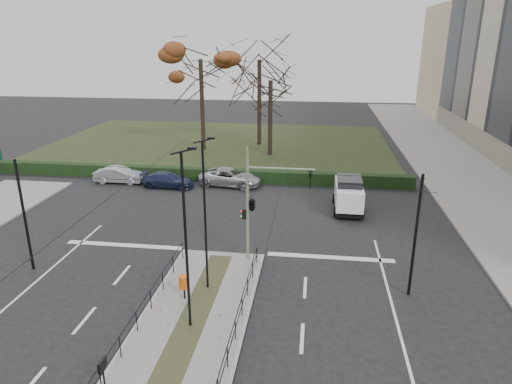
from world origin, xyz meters
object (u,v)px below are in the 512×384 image
parked_car_second (119,175)px  parked_car_fourth (230,177)px  bare_tree_center (259,66)px  bare_tree_near (271,86)px  litter_bin (184,282)px  info_panel (103,370)px  streetlamp_median_far (205,215)px  streetlamp_median_near (186,241)px  parked_car_third (168,180)px  traffic_light (254,203)px  rust_tree (200,59)px  white_van (349,193)px

parked_car_second → parked_car_fourth: bearing=-88.4°
bare_tree_center → bare_tree_near: bare_tree_center is taller
litter_bin → bare_tree_near: 28.53m
info_panel → parked_car_fourth: bearing=90.9°
streetlamp_median_far → parked_car_second: size_ratio=1.81×
streetlamp_median_near → parked_car_second: streetlamp_median_near is taller
parked_car_second → bare_tree_near: 17.14m
streetlamp_median_far → parked_car_third: streetlamp_median_far is taller
litter_bin → bare_tree_near: bearing=87.7°
streetlamp_median_far → parked_car_third: bearing=114.4°
bare_tree_center → bare_tree_near: (1.67, -4.47, -1.63)m
traffic_light → litter_bin: traffic_light is taller
info_panel → bare_tree_near: 35.03m
bare_tree_center → litter_bin: bearing=-89.0°
parked_car_second → parked_car_third: size_ratio=0.97×
parked_car_fourth → traffic_light: bearing=-157.0°
parked_car_second → streetlamp_median_far: bearing=-145.7°
litter_bin → streetlamp_median_far: streetlamp_median_far is taller
traffic_light → parked_car_fourth: 13.78m
parked_car_fourth → parked_car_second: bearing=99.9°
rust_tree → bare_tree_near: rust_tree is taller
white_van → bare_tree_center: bearing=114.3°
traffic_light → streetlamp_median_near: size_ratio=0.73×
white_van → streetlamp_median_near: bearing=-116.1°
litter_bin → parked_car_third: litter_bin is taller
info_panel → parked_car_third: bearing=103.1°
info_panel → bare_tree_center: (0.12, 39.03, 7.04)m
white_van → rust_tree: size_ratio=0.36×
info_panel → streetlamp_median_near: size_ratio=0.24×
litter_bin → info_panel: size_ratio=0.63×
parked_car_third → parked_car_fourth: parked_car_fourth is taller
traffic_light → litter_bin: 5.66m
streetlamp_median_far → parked_car_fourth: bearing=96.8°
parked_car_third → bare_tree_center: bare_tree_center is taller
white_van → bare_tree_near: bare_tree_near is taller
bare_tree_near → rust_tree: bearing=170.0°
bare_tree_near → litter_bin: bearing=-92.3°
litter_bin → rust_tree: rust_tree is taller
traffic_light → white_van: (5.54, 8.59, -2.16)m
parked_car_third → streetlamp_median_near: bearing=-157.2°
streetlamp_median_near → bare_tree_center: bare_tree_center is taller
white_van → bare_tree_near: (-7.08, 14.89, 5.77)m
parked_car_second → bare_tree_center: size_ratio=0.33×
parked_car_second → traffic_light: bearing=-135.0°
parked_car_second → rust_tree: size_ratio=0.33×
parked_car_third → bare_tree_near: size_ratio=0.42×
streetlamp_median_near → bare_tree_near: 30.03m
parked_car_fourth → bare_tree_center: 16.94m
streetlamp_median_near → parked_car_third: (-6.86, 18.27, -3.44)m
litter_bin → streetlamp_median_near: bearing=-67.4°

